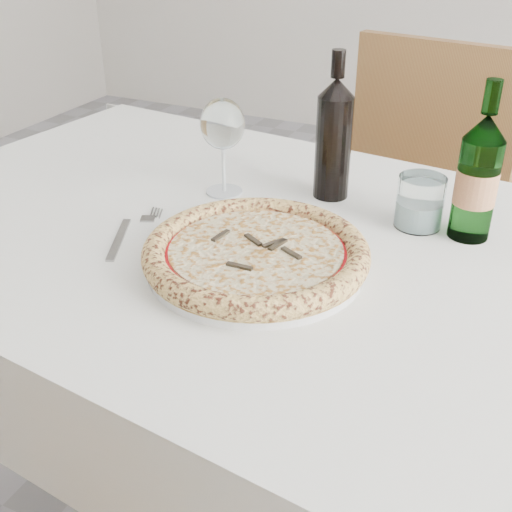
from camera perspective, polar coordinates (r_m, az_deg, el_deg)
The scene contains 9 objects.
dining_table at distance 1.10m, azimuth 2.23°, elevation -2.36°, with size 1.62×1.07×0.76m.
chair_far at distance 1.80m, azimuth 13.32°, elevation 5.03°, with size 0.53×0.53×0.93m.
plate at distance 0.97m, azimuth 0.00°, elevation -0.57°, with size 0.33×0.33×0.02m.
pizza at distance 0.97m, azimuth -0.00°, elevation 0.33°, with size 0.34×0.34×0.04m.
fork at distance 1.10m, azimuth -11.28°, elevation 2.06°, with size 0.07×0.20×0.00m.
wine_glass at distance 1.19m, azimuth -2.99°, elevation 11.44°, with size 0.08×0.08×0.18m.
tumbler at distance 1.12m, azimuth 14.33°, elevation 4.39°, with size 0.08×0.08×0.09m.
beer_bottle at distance 1.09m, azimuth 19.09°, elevation 6.60°, with size 0.07×0.07×0.26m.
wine_bottle at distance 1.19m, azimuth 6.92°, elevation 10.45°, with size 0.07×0.07×0.27m.
Camera 1 is at (0.42, -0.67, 1.25)m, focal length 45.00 mm.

